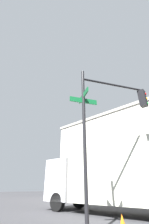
{
  "coord_description": "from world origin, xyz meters",
  "views": [
    {
      "loc": [
        -3.65,
        -10.86,
        1.27
      ],
      "look_at": [
        -7.39,
        -6.79,
        3.96
      ],
      "focal_mm": 24.97,
      "sensor_mm": 36.0,
      "label": 1
    }
  ],
  "objects": [
    {
      "name": "building_stucco",
      "position": [
        -16.17,
        18.42,
        5.8
      ],
      "size": [
        16.64,
        21.13,
        11.58
      ],
      "color": "beige",
      "rests_on": "ground_plane"
    },
    {
      "name": "box_truck_second",
      "position": [
        -8.32,
        -2.37,
        1.93
      ],
      "size": [
        8.9,
        2.88,
        3.53
      ],
      "color": "silver",
      "rests_on": "ground_plane"
    },
    {
      "name": "traffic_signal_near",
      "position": [
        -6.27,
        -5.65,
        4.08
      ],
      "size": [
        2.07,
        3.16,
        5.74
      ],
      "color": "black",
      "rests_on": "ground_plane"
    }
  ]
}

